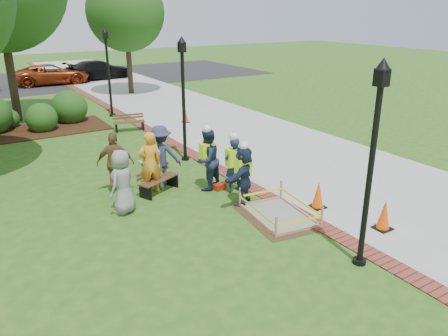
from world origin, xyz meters
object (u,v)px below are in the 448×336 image
bench_near (159,185)px  hivis_worker_a (243,173)px  wet_concrete_pad (279,208)px  hivis_worker_c (207,158)px  lamp_near (373,152)px  cone_front (384,215)px  hivis_worker_b (233,163)px

bench_near → hivis_worker_a: hivis_worker_a is taller
wet_concrete_pad → hivis_worker_c: hivis_worker_c is taller
wet_concrete_pad → hivis_worker_c: 2.76m
bench_near → lamp_near: size_ratio=0.33×
wet_concrete_pad → cone_front: cone_front is taller
hivis_worker_a → hivis_worker_c: bearing=102.3°
lamp_near → hivis_worker_a: (-0.37, 3.83, -1.59)m
hivis_worker_b → hivis_worker_c: hivis_worker_c is taller
bench_near → lamp_near: (2.01, -5.78, 2.25)m
hivis_worker_c → wet_concrete_pad: bearing=-76.2°
lamp_near → hivis_worker_b: bearing=91.4°
hivis_worker_a → hivis_worker_b: hivis_worker_a is taller
hivis_worker_a → hivis_worker_b: 0.90m
bench_near → hivis_worker_b: (1.89, -1.08, 0.66)m
hivis_worker_b → hivis_worker_c: 0.79m
wet_concrete_pad → bench_near: bench_near is taller
lamp_near → hivis_worker_c: (-0.67, 5.24, -1.51)m
bench_near → lamp_near: 6.52m
wet_concrete_pad → hivis_worker_a: (-0.33, 1.16, 0.66)m
lamp_near → hivis_worker_b: 4.96m
wet_concrete_pad → hivis_worker_b: hivis_worker_b is taller
hivis_worker_c → bench_near: bearing=158.3°
hivis_worker_a → lamp_near: bearing=-84.5°
hivis_worker_a → hivis_worker_b: size_ratio=1.00×
lamp_near → hivis_worker_c: 5.50m
lamp_near → bench_near: bearing=109.2°
bench_near → hivis_worker_b: hivis_worker_b is taller
wet_concrete_pad → hivis_worker_b: (-0.08, 2.03, 0.66)m
bench_near → lamp_near: lamp_near is taller
wet_concrete_pad → hivis_worker_a: size_ratio=1.40×
hivis_worker_b → cone_front: bearing=-65.8°
wet_concrete_pad → lamp_near: bearing=-89.2°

